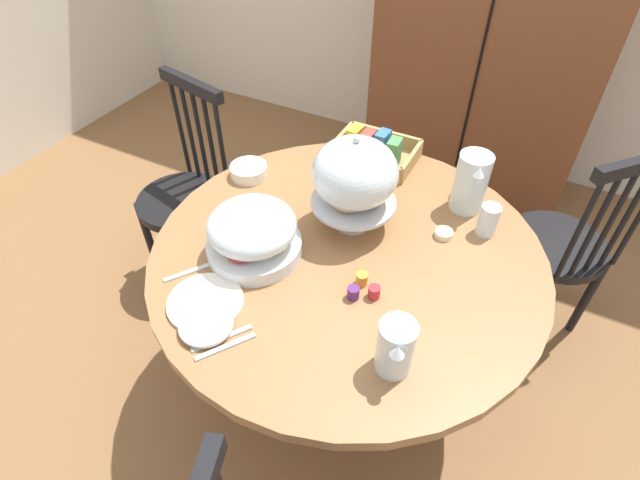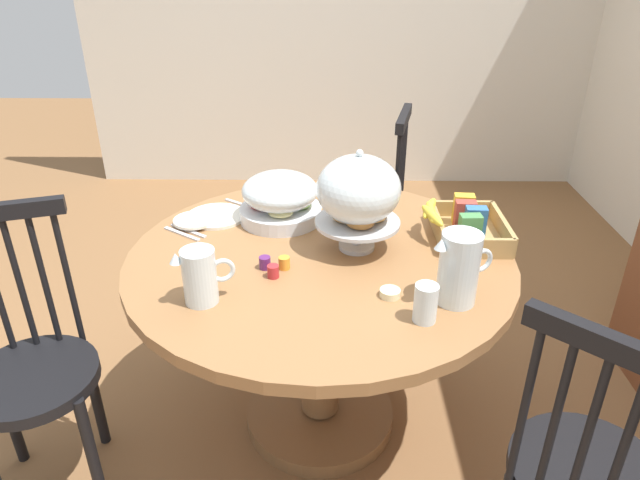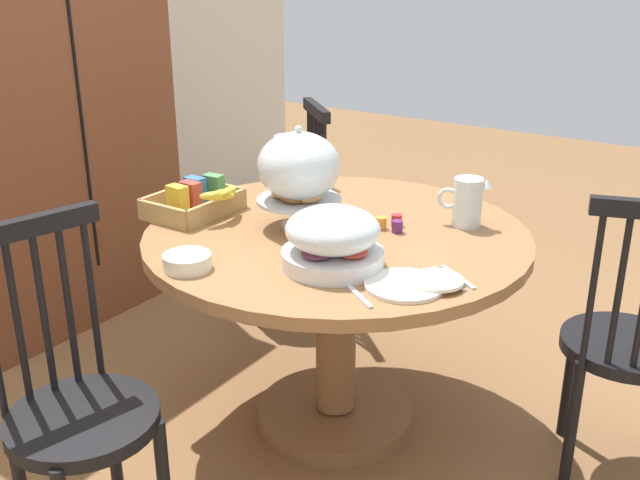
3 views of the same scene
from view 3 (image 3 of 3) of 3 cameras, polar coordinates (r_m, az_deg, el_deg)
ground_plane at (r=2.75m, az=-1.75°, el=-14.27°), size 10.00×10.00×0.00m
wooden_armoire at (r=3.50m, az=-20.85°, el=9.80°), size 1.18×0.60×1.96m
dining_table at (r=2.52m, az=1.26°, el=-3.54°), size 1.27×1.27×0.74m
windsor_chair_near_window at (r=3.40m, az=-2.48°, el=1.57°), size 0.47×0.47×0.97m
windsor_chair_by_cabinet at (r=2.12m, az=-18.02°, el=-12.65°), size 0.42×0.41×0.97m
windsor_chair_facing_door at (r=2.50m, az=22.48°, el=-7.73°), size 0.43×0.43×0.97m
pastry_stand_with_dome at (r=2.42m, az=-1.64°, el=5.37°), size 0.28×0.28×0.34m
fruit_platter_covered at (r=2.14m, az=0.97°, el=0.07°), size 0.30×0.30×0.18m
orange_juice_pitcher at (r=2.84m, az=-2.38°, el=5.69°), size 0.11×0.19×0.21m
milk_pitcher at (r=2.52m, az=11.21°, el=2.72°), size 0.10×0.18×0.17m
cereal_basket at (r=2.62m, az=-9.40°, el=2.97°), size 0.32×0.30×0.12m
china_plate_large at (r=2.05m, az=6.46°, el=-3.47°), size 0.22×0.22×0.01m
china_plate_small at (r=2.06m, az=8.92°, el=-3.06°), size 0.15×0.15×0.01m
cereal_bowl at (r=2.18m, az=-10.14°, el=-1.64°), size 0.14×0.14×0.04m
drinking_glass at (r=2.87m, az=0.43°, el=5.01°), size 0.06×0.06×0.11m
butter_dish at (r=2.75m, az=0.51°, el=3.30°), size 0.06×0.06×0.02m
jam_jar_strawberry at (r=2.50m, az=5.90°, el=1.52°), size 0.04×0.04×0.04m
jam_jar_apricot at (r=2.46m, az=4.70°, el=1.31°), size 0.04×0.04×0.04m
jam_jar_grape at (r=2.44m, az=5.94°, el=1.04°), size 0.04×0.04×0.04m
table_knife at (r=2.11m, az=9.82°, el=-2.93°), size 0.11×0.15×0.01m
dinner_fork at (r=2.13m, az=10.52°, el=-2.80°), size 0.11×0.15×0.01m
soup_spoon at (r=1.99m, az=2.89°, el=-4.19°), size 0.11×0.15×0.01m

